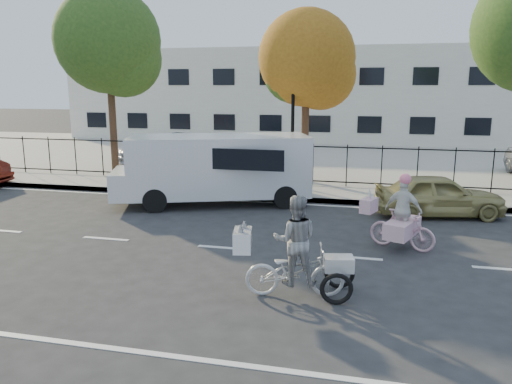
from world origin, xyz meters
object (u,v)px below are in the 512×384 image
(lamppost, at_px, (293,102))
(white_van, at_px, (216,166))
(gold_sedan, at_px, (439,195))
(lot_car_b, at_px, (223,151))
(lot_car_c, at_px, (210,152))
(unicorn_bike, at_px, (401,221))
(pedestrian, at_px, (196,158))
(lot_car_a, at_px, (157,148))
(zebra_trike, at_px, (295,258))

(lamppost, relative_size, white_van, 0.66)
(white_van, bearing_deg, lamppost, 31.74)
(white_van, relative_size, gold_sedan, 1.83)
(lot_car_b, relative_size, lot_car_c, 1.31)
(unicorn_bike, xyz_separation_m, pedestrian, (-7.10, 5.91, 0.38))
(lot_car_b, bearing_deg, lot_car_c, 174.93)
(unicorn_bike, distance_m, lot_car_c, 12.43)
(lot_car_a, bearing_deg, pedestrian, -31.71)
(zebra_trike, distance_m, gold_sedan, 7.20)
(zebra_trike, bearing_deg, unicorn_bike, -42.76)
(white_van, bearing_deg, pedestrian, 101.98)
(gold_sedan, bearing_deg, pedestrian, 60.97)
(lamppost, relative_size, lot_car_b, 0.86)
(unicorn_bike, xyz_separation_m, lot_car_a, (-10.65, 10.34, 0.12))
(unicorn_bike, bearing_deg, lamppost, 51.99)
(white_van, xyz_separation_m, pedestrian, (-1.59, 2.55, -0.16))
(white_van, xyz_separation_m, lot_car_c, (-2.29, 6.32, -0.41))
(zebra_trike, distance_m, lot_car_c, 14.11)
(zebra_trike, bearing_deg, gold_sedan, -36.99)
(zebra_trike, height_order, gold_sedan, zebra_trike)
(lamppost, distance_m, unicorn_bike, 7.29)
(lot_car_b, xyz_separation_m, lot_car_c, (-0.66, 0.24, -0.07))
(pedestrian, bearing_deg, unicorn_bike, 109.50)
(pedestrian, distance_m, lot_car_c, 3.84)
(zebra_trike, distance_m, white_van, 7.44)
(lamppost, distance_m, zebra_trike, 9.51)
(zebra_trike, bearing_deg, lamppost, -1.48)
(zebra_trike, xyz_separation_m, gold_sedan, (3.14, 6.47, -0.10))
(zebra_trike, bearing_deg, white_van, 17.52)
(lamppost, xyz_separation_m, gold_sedan, (4.68, -2.60, -2.50))
(lot_car_c, bearing_deg, unicorn_bike, -62.77)
(lamppost, height_order, unicorn_bike, lamppost)
(zebra_trike, xyz_separation_m, white_van, (-3.56, 6.52, 0.48))
(unicorn_bike, relative_size, pedestrian, 1.00)
(pedestrian, bearing_deg, gold_sedan, 131.88)
(gold_sedan, distance_m, lot_car_a, 13.77)
(gold_sedan, bearing_deg, lot_car_b, 42.04)
(unicorn_bike, height_order, white_van, white_van)
(lot_car_a, bearing_deg, zebra_trike, -37.66)
(pedestrian, bearing_deg, zebra_trike, 88.86)
(lot_car_c, bearing_deg, lamppost, -52.78)
(unicorn_bike, distance_m, lot_car_b, 11.84)
(pedestrian, distance_m, lot_car_a, 5.68)
(white_van, bearing_deg, lot_car_a, 106.46)
(lot_car_a, relative_size, lot_car_c, 1.11)
(white_van, height_order, lot_car_a, white_van)
(gold_sedan, xyz_separation_m, lot_car_a, (-11.84, 7.03, 0.16))
(lamppost, distance_m, lot_car_c, 6.18)
(white_van, xyz_separation_m, gold_sedan, (6.70, -0.05, -0.58))
(zebra_trike, xyz_separation_m, pedestrian, (-5.15, 9.07, 0.32))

